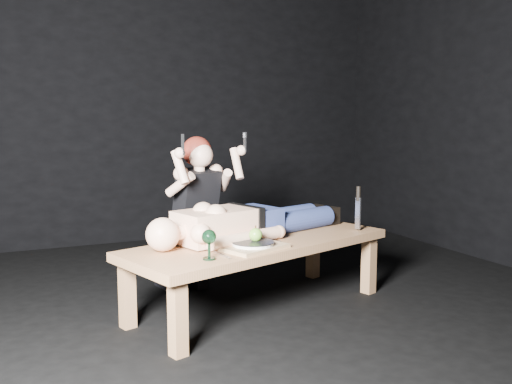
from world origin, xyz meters
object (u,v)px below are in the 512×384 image
Objects in this scene: lying_man at (252,217)px; table at (259,274)px; goblet at (209,245)px; carving_knife at (358,209)px; serving_tray at (253,247)px; kneeling_woman at (191,213)px.

table is at bearing -112.19° from lying_man.
lying_man is 0.67m from goblet.
table is at bearing 36.88° from goblet.
carving_knife is at bearing -17.61° from table.
serving_tray is at bearing -130.56° from lying_man.
kneeling_woman is (-0.30, 0.38, -0.01)m from lying_man.
kneeling_woman is at bearing 111.01° from lying_man.
lying_man is 0.74m from carving_knife.
serving_tray is at bearing 175.97° from carving_knife.
table is 0.35m from serving_tray.
carving_knife is (0.73, -0.14, 0.03)m from lying_man.
carving_knife is (1.20, 0.34, 0.07)m from goblet.
kneeling_woman is 3.68× the size of carving_knife.
lying_man reaches higher than table.
serving_tray reaches higher than table.
kneeling_woman reaches higher than lying_man.
table is 1.05× the size of lying_man.
table is 0.68m from kneeling_woman.
lying_man is at bearing -67.71° from kneeling_woman.
kneeling_woman is 0.87m from goblet.
lying_man is 4.54× the size of serving_tray.
kneeling_woman is at bearing 101.64° from serving_tray.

